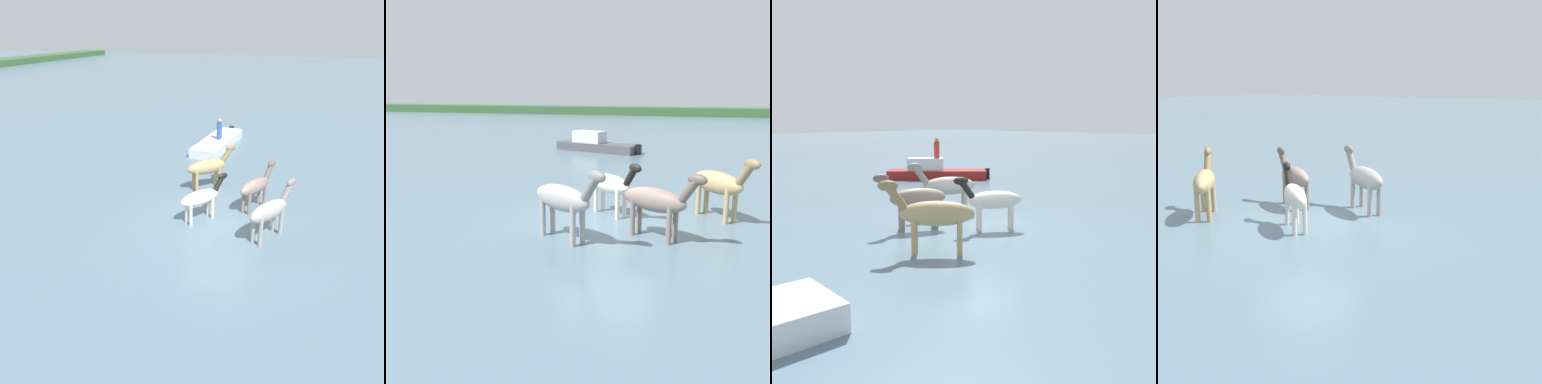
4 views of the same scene
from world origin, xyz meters
The scene contains 7 objects.
ground_plane centered at (0.00, 0.00, 0.00)m, with size 193.30×193.30×0.00m, color slate.
horse_dun_straggler centered at (-0.04, 0.60, 0.94)m, with size 1.95×1.60×1.70m.
horse_pinto_flank centered at (3.00, 1.13, 1.06)m, with size 1.98×2.07×1.93m.
horse_rear_stallion centered at (-0.62, -2.02, 1.06)m, with size 2.33×1.59×1.93m.
horse_mid_herd centered at (1.55, -1.23, 1.00)m, with size 2.24×1.35×1.81m.
boat_skiff_near centered at (9.67, 2.26, 0.19)m, with size 5.93×2.10×0.77m.
person_watcher_seated centered at (9.43, 2.14, 1.17)m, with size 0.32×0.32×1.19m.
Camera 1 is at (-12.31, -2.81, 6.78)m, focal length 34.78 mm.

